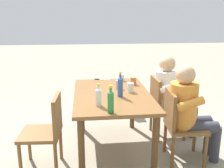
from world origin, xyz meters
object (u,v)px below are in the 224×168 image
cup_glass (121,78)px  chair_far_right (179,122)px  cup_steel (118,85)px  cup_terracotta (133,81)px  person_in_white_shirt (171,92)px  person_in_plaid_shirt (189,109)px  chair_far_left (163,104)px  dining_table (112,101)px  bottle_blue (120,86)px  cup_white (130,87)px  table_knife (101,80)px  bottle_clear (98,96)px  backpack_by_far_side (129,103)px  chair_near_right (47,129)px  bottle_green (111,101)px

cup_glass → chair_far_right: bearing=31.1°
cup_steel → cup_terracotta: bearing=128.7°
person_in_white_shirt → person_in_plaid_shirt: size_ratio=1.00×
chair_far_right → cup_glass: same height
chair_far_left → chair_far_right: size_ratio=1.00×
dining_table → chair_far_left: (-0.33, 0.77, -0.19)m
bottle_blue → cup_white: size_ratio=2.53×
cup_white → table_knife: 0.74m
cup_terracotta → cup_white: bearing=-16.3°
chair_far_right → cup_glass: size_ratio=9.24×
bottle_blue → cup_steel: (-0.33, 0.02, -0.07)m
cup_terracotta → cup_glass: cup_terracotta is taller
chair_far_right → bottle_blue: 0.82m
table_knife → person_in_plaid_shirt: bearing=43.5°
dining_table → cup_glass: size_ratio=15.58×
person_in_plaid_shirt → bottle_clear: size_ratio=4.83×
dining_table → table_knife: 0.70m
chair_far_left → bottle_blue: bearing=-55.8°
cup_glass → backpack_by_far_side: (-0.66, 0.25, -0.63)m
dining_table → bottle_blue: bearing=31.5°
table_knife → backpack_by_far_side: 0.99m
chair_near_right → bottle_blue: 0.97m
person_in_white_shirt → chair_far_left: bearing=-89.2°
cup_white → cup_steel: bearing=-141.4°
cup_glass → cup_steel: bearing=-13.3°
cup_terracotta → cup_glass: bearing=-149.0°
dining_table → bottle_green: bottle_green is taller
table_knife → chair_far_right: bearing=40.2°
backpack_by_far_side → cup_steel: bearing=-17.8°
cup_terracotta → cup_glass: size_ratio=1.09×
chair_far_right → bottle_clear: size_ratio=3.56×
dining_table → cup_steel: 0.27m
chair_far_right → person_in_plaid_shirt: person_in_plaid_shirt is taller
dining_table → chair_near_right: (0.33, -0.77, -0.19)m
dining_table → person_in_white_shirt: (-0.33, 0.88, -0.02)m
chair_far_right → bottle_green: bottle_green is taller
chair_far_left → cup_glass: (-0.28, -0.56, 0.33)m
chair_far_right → cup_white: (-0.35, -0.53, 0.35)m
bottle_green → chair_far_left: bearing=139.0°
chair_far_right → bottle_blue: bearing=-105.3°
person_in_white_shirt → table_knife: size_ratio=5.15×
chair_far_left → bottle_green: size_ratio=3.04×
chair_far_right → chair_near_right: size_ratio=1.00×
chair_near_right → backpack_by_far_side: 2.03m
backpack_by_far_side → bottle_clear: bearing=-20.7°
chair_far_left → cup_steel: 0.76m
dining_table → bottle_green: 0.69m
bottle_green → table_knife: bottle_green is taller
cup_terracotta → table_knife: cup_terracotta is taller
bottle_blue → table_knife: (-0.82, -0.17, -0.13)m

